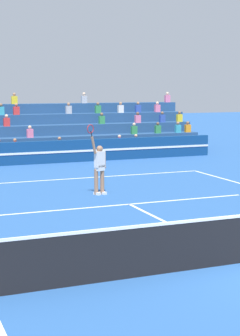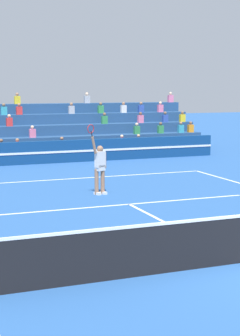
% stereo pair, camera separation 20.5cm
% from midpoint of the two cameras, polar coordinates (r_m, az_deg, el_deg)
% --- Properties ---
extents(sponsor_banner_wall, '(18.00, 0.26, 1.10)m').
position_cam_midpoint_polar(sponsor_banner_wall, '(27.58, -7.69, 1.60)').
color(sponsor_banner_wall, navy).
rests_on(sponsor_banner_wall, ground).
extents(bleacher_stand, '(18.90, 4.75, 3.38)m').
position_cam_midpoint_polar(bleacher_stand, '(31.21, -9.45, 3.20)').
color(bleacher_stand, navy).
rests_on(bleacher_stand, ground).
extents(tennis_player, '(0.84, 0.46, 2.50)m').
position_cam_midpoint_polar(tennis_player, '(19.41, -2.42, 0.16)').
color(tennis_player, '#9E7051').
rests_on(tennis_player, ground).
extents(tennis_ball, '(0.07, 0.07, 0.07)m').
position_cam_midpoint_polar(tennis_ball, '(13.63, -0.50, -7.46)').
color(tennis_ball, '#C6DB33').
rests_on(tennis_ball, ground).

